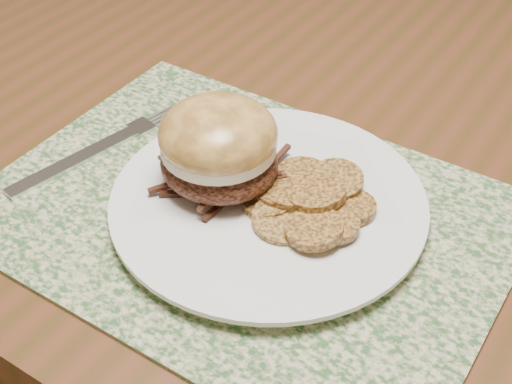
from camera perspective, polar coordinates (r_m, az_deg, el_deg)
dining_table at (r=0.80m, az=16.52°, el=-0.35°), size 1.50×0.90×0.75m
placemat at (r=0.63m, az=-0.96°, el=-1.77°), size 0.45×0.33×0.00m
dinner_plate at (r=0.62m, az=0.99°, el=-0.99°), size 0.26×0.26×0.02m
pork_sandwich at (r=0.61m, az=-3.02°, el=3.65°), size 0.12×0.12×0.08m
roasted_potatoes at (r=0.60m, az=4.14°, el=-0.74°), size 0.12×0.13×0.03m
fork at (r=0.71m, az=-12.35°, el=3.45°), size 0.06×0.20×0.00m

